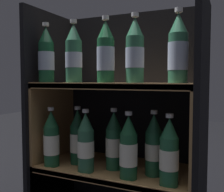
{
  "coord_description": "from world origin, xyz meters",
  "views": [
    {
      "loc": [
        0.43,
        -0.83,
        0.58
      ],
      "look_at": [
        0.0,
        0.11,
        0.51
      ],
      "focal_mm": 42.0,
      "sensor_mm": 36.0,
      "label": 1
    }
  ],
  "objects_px": {
    "bottle_lower_back_0": "(78,138)",
    "bottle_lower_back_1": "(114,142)",
    "bottle_lower_front_1": "(86,144)",
    "bottle_upper_front_1": "(74,55)",
    "bottle_lower_front_0": "(51,140)",
    "bottle_upper_front_0": "(46,57)",
    "bottle_lower_front_2": "(128,149)",
    "bottle_upper_front_3": "(135,53)",
    "bottle_lower_back_2": "(154,146)",
    "bottle_upper_front_2": "(107,54)",
    "bottle_lower_front_3": "(169,154)",
    "bottle_upper_front_4": "(178,51)"
  },
  "relations": [
    {
      "from": "bottle_lower_front_2",
      "to": "bottle_lower_back_1",
      "type": "height_order",
      "value": "same"
    },
    {
      "from": "bottle_upper_front_4",
      "to": "bottle_lower_back_1",
      "type": "distance_m",
      "value": 0.44
    },
    {
      "from": "bottle_upper_front_3",
      "to": "bottle_upper_front_1",
      "type": "bearing_deg",
      "value": 180.0
    },
    {
      "from": "bottle_lower_back_1",
      "to": "bottle_lower_back_2",
      "type": "distance_m",
      "value": 0.16
    },
    {
      "from": "bottle_upper_front_0",
      "to": "bottle_lower_front_2",
      "type": "distance_m",
      "value": 0.51
    },
    {
      "from": "bottle_upper_front_1",
      "to": "bottle_upper_front_3",
      "type": "height_order",
      "value": "same"
    },
    {
      "from": "bottle_lower_back_0",
      "to": "bottle_upper_front_2",
      "type": "bearing_deg",
      "value": -23.1
    },
    {
      "from": "bottle_lower_back_0",
      "to": "bottle_lower_front_0",
      "type": "bearing_deg",
      "value": -138.2
    },
    {
      "from": "bottle_upper_front_1",
      "to": "bottle_lower_front_0",
      "type": "height_order",
      "value": "bottle_upper_front_1"
    },
    {
      "from": "bottle_upper_front_0",
      "to": "bottle_lower_back_0",
      "type": "relative_size",
      "value": 1.0
    },
    {
      "from": "bottle_lower_back_0",
      "to": "bottle_lower_front_1",
      "type": "bearing_deg",
      "value": -41.8
    },
    {
      "from": "bottle_upper_front_2",
      "to": "bottle_lower_front_2",
      "type": "relative_size",
      "value": 1.0
    },
    {
      "from": "bottle_upper_front_0",
      "to": "bottle_upper_front_1",
      "type": "distance_m",
      "value": 0.13
    },
    {
      "from": "bottle_lower_front_3",
      "to": "bottle_lower_front_1",
      "type": "bearing_deg",
      "value": 180.0
    },
    {
      "from": "bottle_lower_front_0",
      "to": "bottle_lower_back_1",
      "type": "bearing_deg",
      "value": 16.18
    },
    {
      "from": "bottle_upper_front_2",
      "to": "bottle_lower_back_0",
      "type": "height_order",
      "value": "bottle_upper_front_2"
    },
    {
      "from": "bottle_lower_front_3",
      "to": "bottle_lower_back_2",
      "type": "relative_size",
      "value": 1.0
    },
    {
      "from": "bottle_upper_front_3",
      "to": "bottle_lower_back_1",
      "type": "xyz_separation_m",
      "value": [
        -0.11,
        0.07,
        -0.35
      ]
    },
    {
      "from": "bottle_upper_front_1",
      "to": "bottle_upper_front_3",
      "type": "distance_m",
      "value": 0.25
    },
    {
      "from": "bottle_lower_back_0",
      "to": "bottle_lower_back_1",
      "type": "distance_m",
      "value": 0.17
    },
    {
      "from": "bottle_upper_front_0",
      "to": "bottle_lower_back_2",
      "type": "distance_m",
      "value": 0.57
    },
    {
      "from": "bottle_lower_front_2",
      "to": "bottle_lower_back_2",
      "type": "xyz_separation_m",
      "value": [
        0.07,
        0.07,
        0.0
      ]
    },
    {
      "from": "bottle_upper_front_2",
      "to": "bottle_upper_front_4",
      "type": "relative_size",
      "value": 1.0
    },
    {
      "from": "bottle_lower_front_3",
      "to": "bottle_lower_back_2",
      "type": "xyz_separation_m",
      "value": [
        -0.07,
        0.07,
        0.0
      ]
    },
    {
      "from": "bottle_lower_front_0",
      "to": "bottle_lower_back_0",
      "type": "height_order",
      "value": "same"
    },
    {
      "from": "bottle_upper_front_1",
      "to": "bottle_lower_back_0",
      "type": "bearing_deg",
      "value": 112.82
    },
    {
      "from": "bottle_upper_front_4",
      "to": "bottle_lower_back_1",
      "type": "relative_size",
      "value": 1.0
    },
    {
      "from": "bottle_lower_front_1",
      "to": "bottle_lower_back_1",
      "type": "bearing_deg",
      "value": 39.61
    },
    {
      "from": "bottle_upper_front_3",
      "to": "bottle_lower_back_2",
      "type": "bearing_deg",
      "value": 55.21
    },
    {
      "from": "bottle_upper_front_2",
      "to": "bottle_upper_front_0",
      "type": "bearing_deg",
      "value": 180.0
    },
    {
      "from": "bottle_upper_front_1",
      "to": "bottle_lower_front_3",
      "type": "xyz_separation_m",
      "value": [
        0.38,
        0.0,
        -0.35
      ]
    },
    {
      "from": "bottle_upper_front_3",
      "to": "bottle_lower_back_2",
      "type": "xyz_separation_m",
      "value": [
        0.05,
        0.07,
        -0.35
      ]
    },
    {
      "from": "bottle_upper_front_3",
      "to": "bottle_lower_back_1",
      "type": "distance_m",
      "value": 0.37
    },
    {
      "from": "bottle_upper_front_2",
      "to": "bottle_upper_front_4",
      "type": "xyz_separation_m",
      "value": [
        0.26,
        0.0,
        -0.0
      ]
    },
    {
      "from": "bottle_upper_front_1",
      "to": "bottle_lower_back_1",
      "type": "xyz_separation_m",
      "value": [
        0.14,
        0.07,
        -0.35
      ]
    },
    {
      "from": "bottle_lower_back_2",
      "to": "bottle_lower_front_0",
      "type": "bearing_deg",
      "value": -169.97
    },
    {
      "from": "bottle_upper_front_0",
      "to": "bottle_upper_front_3",
      "type": "xyz_separation_m",
      "value": [
        0.39,
        0.0,
        0.0
      ]
    },
    {
      "from": "bottle_upper_front_4",
      "to": "bottle_upper_front_3",
      "type": "bearing_deg",
      "value": 180.0
    },
    {
      "from": "bottle_upper_front_3",
      "to": "bottle_upper_front_0",
      "type": "bearing_deg",
      "value": -180.0
    },
    {
      "from": "bottle_lower_back_2",
      "to": "bottle_upper_front_1",
      "type": "bearing_deg",
      "value": -166.33
    },
    {
      "from": "bottle_upper_front_2",
      "to": "bottle_upper_front_3",
      "type": "distance_m",
      "value": 0.11
    },
    {
      "from": "bottle_upper_front_3",
      "to": "bottle_upper_front_4",
      "type": "distance_m",
      "value": 0.15
    },
    {
      "from": "bottle_lower_back_1",
      "to": "bottle_upper_front_4",
      "type": "bearing_deg",
      "value": -15.78
    },
    {
      "from": "bottle_upper_front_1",
      "to": "bottle_lower_back_0",
      "type": "relative_size",
      "value": 1.0
    },
    {
      "from": "bottle_upper_front_4",
      "to": "bottle_upper_front_0",
      "type": "bearing_deg",
      "value": -180.0
    },
    {
      "from": "bottle_lower_front_0",
      "to": "bottle_upper_front_1",
      "type": "bearing_deg",
      "value": 0.0
    },
    {
      "from": "bottle_lower_front_0",
      "to": "bottle_lower_front_1",
      "type": "relative_size",
      "value": 1.0
    },
    {
      "from": "bottle_upper_front_4",
      "to": "bottle_lower_back_2",
      "type": "bearing_deg",
      "value": 143.11
    },
    {
      "from": "bottle_lower_front_0",
      "to": "bottle_upper_front_0",
      "type": "bearing_deg",
      "value": -180.0
    },
    {
      "from": "bottle_lower_front_1",
      "to": "bottle_lower_front_2",
      "type": "xyz_separation_m",
      "value": [
        0.18,
        0.0,
        -0.0
      ]
    }
  ]
}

